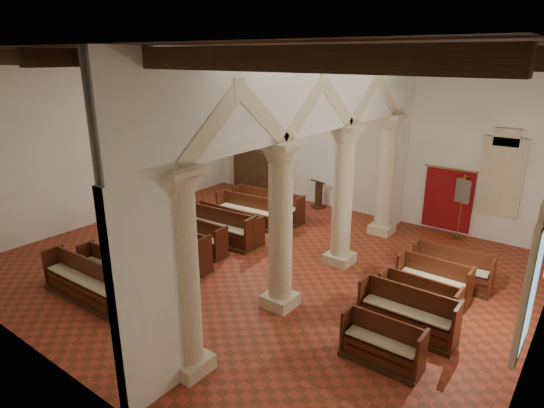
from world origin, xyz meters
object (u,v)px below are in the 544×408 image
at_px(lectern, 319,196).
at_px(nave_pew_0, 87,287).
at_px(pipe_organ, 257,164).
at_px(processional_banner, 459,217).
at_px(aisle_pew_0, 382,349).

relative_size(lectern, nave_pew_0, 0.40).
bearing_deg(nave_pew_0, pipe_organ, 102.02).
distance_m(lectern, processional_banner, 5.41).
bearing_deg(processional_banner, pipe_organ, -164.50).
relative_size(lectern, aisle_pew_0, 0.74).
relative_size(processional_banner, nave_pew_0, 0.75).
height_order(lectern, aisle_pew_0, lectern).
distance_m(lectern, aisle_pew_0, 9.67).
bearing_deg(processional_banner, aisle_pew_0, -69.57).
bearing_deg(aisle_pew_0, processional_banner, 94.92).
bearing_deg(pipe_organ, aisle_pew_0, -39.43).
height_order(pipe_organ, processional_banner, pipe_organ).
bearing_deg(nave_pew_0, processional_banner, 55.78).
xyz_separation_m(pipe_organ, processional_banner, (8.55, -0.01, -0.59)).
distance_m(pipe_organ, processional_banner, 8.57).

